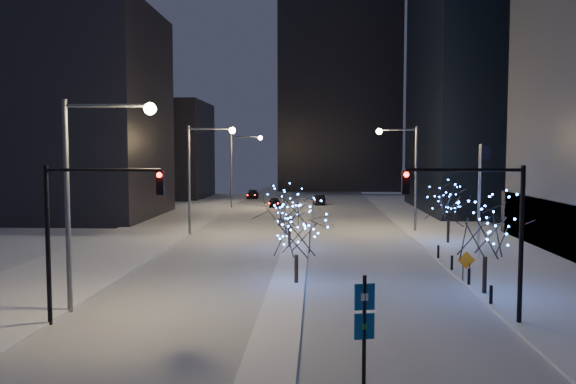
# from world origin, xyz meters

# --- Properties ---
(ground) EXTENTS (160.00, 160.00, 0.00)m
(ground) POSITION_xyz_m (0.00, 0.00, 0.00)
(ground) COLOR white
(ground) RESTS_ON ground
(road) EXTENTS (20.00, 130.00, 0.02)m
(road) POSITION_xyz_m (0.00, 35.00, 0.01)
(road) COLOR #B2B8C2
(road) RESTS_ON ground
(median) EXTENTS (2.00, 80.00, 0.15)m
(median) POSITION_xyz_m (0.00, 30.00, 0.07)
(median) COLOR silver
(median) RESTS_ON ground
(east_sidewalk) EXTENTS (10.00, 90.00, 0.15)m
(east_sidewalk) POSITION_xyz_m (15.00, 20.00, 0.07)
(east_sidewalk) COLOR silver
(east_sidewalk) RESTS_ON ground
(west_sidewalk) EXTENTS (8.00, 90.00, 0.15)m
(west_sidewalk) POSITION_xyz_m (-14.00, 20.00, 0.07)
(west_sidewalk) COLOR silver
(west_sidewalk) RESTS_ON ground
(filler_west_near) EXTENTS (22.00, 18.00, 24.00)m
(filler_west_near) POSITION_xyz_m (-28.00, 40.00, 12.00)
(filler_west_near) COLOR black
(filler_west_near) RESTS_ON ground
(filler_west_far) EXTENTS (18.00, 16.00, 16.00)m
(filler_west_far) POSITION_xyz_m (-26.00, 70.00, 8.00)
(filler_west_far) COLOR black
(filler_west_far) RESTS_ON ground
(horizon_block) EXTENTS (24.00, 14.00, 42.00)m
(horizon_block) POSITION_xyz_m (6.00, 92.00, 21.00)
(horizon_block) COLOR black
(horizon_block) RESTS_ON ground
(street_lamp_w_near) EXTENTS (4.40, 0.56, 10.00)m
(street_lamp_w_near) POSITION_xyz_m (-8.94, 2.00, 6.50)
(street_lamp_w_near) COLOR #595E66
(street_lamp_w_near) RESTS_ON ground
(street_lamp_w_mid) EXTENTS (4.40, 0.56, 10.00)m
(street_lamp_w_mid) POSITION_xyz_m (-8.94, 27.00, 6.50)
(street_lamp_w_mid) COLOR #595E66
(street_lamp_w_mid) RESTS_ON ground
(street_lamp_w_far) EXTENTS (4.40, 0.56, 10.00)m
(street_lamp_w_far) POSITION_xyz_m (-8.94, 52.00, 6.50)
(street_lamp_w_far) COLOR #595E66
(street_lamp_w_far) RESTS_ON ground
(street_lamp_east) EXTENTS (3.90, 0.56, 10.00)m
(street_lamp_east) POSITION_xyz_m (10.08, 30.00, 6.45)
(street_lamp_east) COLOR #595E66
(street_lamp_east) RESTS_ON ground
(traffic_signal_west) EXTENTS (5.26, 0.43, 7.00)m
(traffic_signal_west) POSITION_xyz_m (-8.44, -0.00, 4.76)
(traffic_signal_west) COLOR black
(traffic_signal_west) RESTS_ON ground
(traffic_signal_east) EXTENTS (5.26, 0.43, 7.00)m
(traffic_signal_east) POSITION_xyz_m (8.94, 1.00, 4.76)
(traffic_signal_east) COLOR black
(traffic_signal_east) RESTS_ON ground
(flagpoles) EXTENTS (1.35, 2.60, 8.00)m
(flagpoles) POSITION_xyz_m (13.37, 17.25, 4.80)
(flagpoles) COLOR silver
(flagpoles) RESTS_ON east_sidewalk
(bollards) EXTENTS (0.16, 12.16, 0.90)m
(bollards) POSITION_xyz_m (10.20, 10.00, 0.60)
(bollards) COLOR black
(bollards) RESTS_ON east_sidewalk
(car_near) EXTENTS (1.93, 4.05, 1.34)m
(car_near) POSITION_xyz_m (-4.23, 54.02, 0.67)
(car_near) COLOR black
(car_near) RESTS_ON ground
(car_mid) EXTENTS (1.90, 4.35, 1.39)m
(car_mid) POSITION_xyz_m (1.96, 58.41, 0.70)
(car_mid) COLOR black
(car_mid) RESTS_ON ground
(car_far) EXTENTS (2.17, 4.73, 1.34)m
(car_far) POSITION_xyz_m (-9.00, 68.62, 0.67)
(car_far) COLOR black
(car_far) RESTS_ON ground
(holiday_tree_median_near) EXTENTS (4.86, 4.86, 4.85)m
(holiday_tree_median_near) POSITION_xyz_m (0.50, 7.99, 3.22)
(holiday_tree_median_near) COLOR black
(holiday_tree_median_near) RESTS_ON median
(holiday_tree_median_far) EXTENTS (4.83, 4.83, 5.38)m
(holiday_tree_median_far) POSITION_xyz_m (-0.50, 20.17, 3.53)
(holiday_tree_median_far) COLOR black
(holiday_tree_median_far) RESTS_ON median
(holiday_tree_plaza_near) EXTENTS (5.41, 5.41, 5.32)m
(holiday_tree_plaza_near) POSITION_xyz_m (10.50, 6.11, 3.62)
(holiday_tree_plaza_near) COLOR black
(holiday_tree_plaza_near) RESTS_ON east_sidewalk
(holiday_tree_plaza_far) EXTENTS (4.09, 4.09, 5.00)m
(holiday_tree_plaza_far) POSITION_xyz_m (12.47, 22.90, 3.43)
(holiday_tree_plaza_far) COLOR black
(holiday_tree_plaza_far) RESTS_ON east_sidewalk
(wayfinding_sign) EXTENTS (0.65, 0.24, 3.68)m
(wayfinding_sign) POSITION_xyz_m (3.17, -6.00, 2.26)
(wayfinding_sign) COLOR black
(wayfinding_sign) RESTS_ON ground
(construction_sign) EXTENTS (1.05, 0.10, 1.72)m
(construction_sign) POSITION_xyz_m (10.30, 8.98, 1.19)
(construction_sign) COLOR black
(construction_sign) RESTS_ON east_sidewalk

